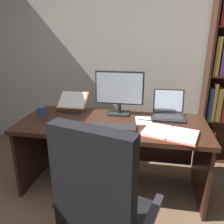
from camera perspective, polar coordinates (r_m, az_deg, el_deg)
wall_back at (r=3.02m, az=4.31°, el=16.28°), size 4.62×0.12×2.76m
desk at (r=2.33m, az=0.34°, el=-6.24°), size 1.79×0.74×0.73m
office_chair at (r=1.55m, az=-2.31°, el=-24.71°), size 0.69×0.60×1.10m
monitor at (r=2.34m, az=1.84°, el=4.80°), size 0.49×0.16×0.45m
laptop at (r=2.38m, az=13.90°, el=0.10°), size 0.31×0.33×0.25m
keyboard at (r=2.05m, az=0.20°, el=-3.74°), size 0.42×0.15×0.02m
computer_mouse at (r=2.11m, az=-7.84°, el=-2.94°), size 0.06×0.10×0.04m
reading_stand_with_book at (r=2.56m, az=-9.86°, el=2.56°), size 0.31×0.27×0.18m
open_binder at (r=1.98m, az=14.25°, el=-5.18°), size 0.52×0.41×0.02m
notepad at (r=2.23m, az=7.89°, el=-2.19°), size 0.17×0.23×0.01m
pen at (r=2.22m, az=8.42°, el=-2.01°), size 0.14×0.01×0.01m
coffee_mug at (r=2.45m, az=-17.01°, el=0.22°), size 0.08×0.08×0.09m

